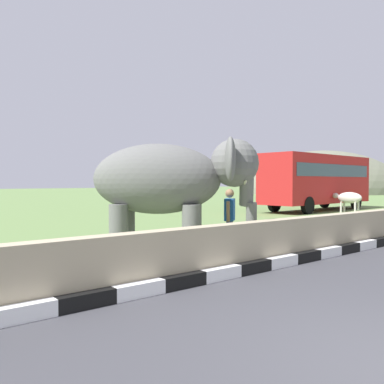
{
  "coord_description": "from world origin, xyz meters",
  "views": [
    {
      "loc": [
        -4.25,
        -1.39,
        1.85
      ],
      "look_at": [
        1.98,
        6.14,
        1.6
      ],
      "focal_mm": 38.12,
      "sensor_mm": 36.0,
      "label": 1
    }
  ],
  "objects_px": {
    "elephant": "(172,181)",
    "bus_red": "(317,178)",
    "cow_near": "(349,198)",
    "person_handler": "(230,217)"
  },
  "relations": [
    {
      "from": "elephant",
      "to": "bus_red",
      "type": "distance_m",
      "value": 18.3
    },
    {
      "from": "elephant",
      "to": "cow_near",
      "type": "xyz_separation_m",
      "value": [
        16.68,
        4.79,
        -1.0
      ]
    },
    {
      "from": "bus_red",
      "to": "elephant",
      "type": "bearing_deg",
      "value": -157.22
    },
    {
      "from": "person_handler",
      "to": "cow_near",
      "type": "distance_m",
      "value": 15.79
    },
    {
      "from": "elephant",
      "to": "cow_near",
      "type": "relative_size",
      "value": 2.06
    },
    {
      "from": "bus_red",
      "to": "cow_near",
      "type": "xyz_separation_m",
      "value": [
        -0.18,
        -2.29,
        -1.21
      ]
    },
    {
      "from": "bus_red",
      "to": "cow_near",
      "type": "distance_m",
      "value": 2.6
    },
    {
      "from": "person_handler",
      "to": "cow_near",
      "type": "height_order",
      "value": "person_handler"
    },
    {
      "from": "person_handler",
      "to": "cow_near",
      "type": "xyz_separation_m",
      "value": [
        14.97,
        5.03,
        -0.06
      ]
    },
    {
      "from": "elephant",
      "to": "bus_red",
      "type": "bearing_deg",
      "value": 22.78
    }
  ]
}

